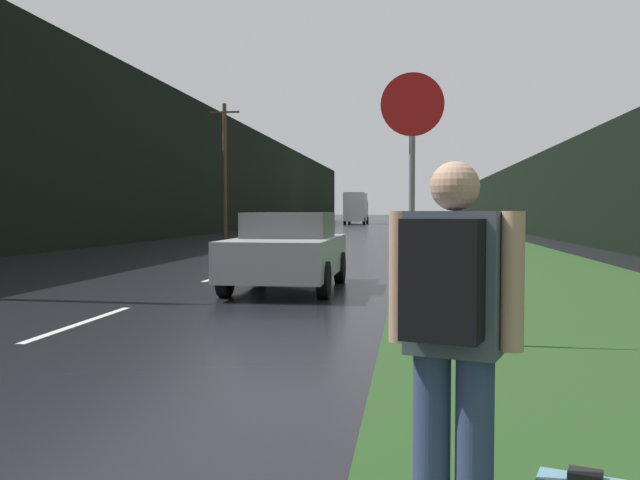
{
  "coord_description": "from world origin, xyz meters",
  "views": [
    {
      "loc": [
        4.53,
        -0.19,
        1.55
      ],
      "look_at": [
        2.48,
        14.92,
        0.9
      ],
      "focal_mm": 38.0,
      "sensor_mm": 36.0,
      "label": 1
    }
  ],
  "objects_px": {
    "hitchhiker_with_backpack": "(452,330)",
    "stop_sign": "(412,176)",
    "delivery_truck": "(356,208)",
    "car_passing_near": "(288,250)"
  },
  "relations": [
    {
      "from": "hitchhiker_with_backpack",
      "to": "delivery_truck",
      "type": "bearing_deg",
      "value": 112.51
    },
    {
      "from": "stop_sign",
      "to": "car_passing_near",
      "type": "xyz_separation_m",
      "value": [
        -2.44,
        5.31,
        -1.19
      ]
    },
    {
      "from": "stop_sign",
      "to": "hitchhiker_with_backpack",
      "type": "height_order",
      "value": "stop_sign"
    },
    {
      "from": "hitchhiker_with_backpack",
      "to": "car_passing_near",
      "type": "bearing_deg",
      "value": 121.98
    },
    {
      "from": "car_passing_near",
      "to": "delivery_truck",
      "type": "relative_size",
      "value": 0.49
    },
    {
      "from": "hitchhiker_with_backpack",
      "to": "car_passing_near",
      "type": "height_order",
      "value": "hitchhiker_with_backpack"
    },
    {
      "from": "car_passing_near",
      "to": "delivery_truck",
      "type": "xyz_separation_m",
      "value": [
        -4.18,
        67.8,
        1.18
      ]
    },
    {
      "from": "hitchhiker_with_backpack",
      "to": "stop_sign",
      "type": "bearing_deg",
      "value": 109.66
    },
    {
      "from": "car_passing_near",
      "to": "stop_sign",
      "type": "bearing_deg",
      "value": 114.69
    },
    {
      "from": "stop_sign",
      "to": "car_passing_near",
      "type": "relative_size",
      "value": 0.72
    }
  ]
}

